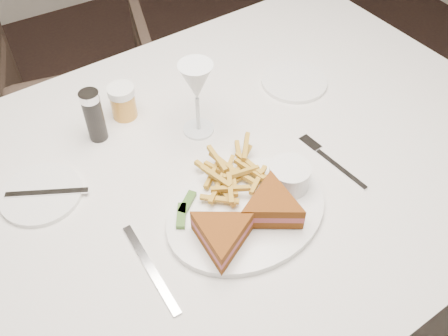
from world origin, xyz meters
TOP-DOWN VIEW (x-y plane):
  - table at (0.34, 0.38)m, footprint 1.48×1.04m
  - chair_far at (0.31, 1.33)m, footprint 0.69×0.66m
  - table_setting at (0.34, 0.33)m, footprint 0.80×0.58m

SIDE VIEW (x-z plane):
  - chair_far at x=0.31m, z-range 0.00..0.58m
  - table at x=0.34m, z-range 0.00..0.75m
  - table_setting at x=0.34m, z-range 0.70..0.88m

